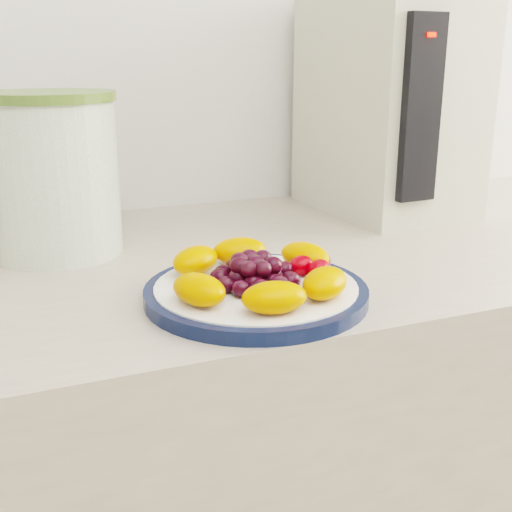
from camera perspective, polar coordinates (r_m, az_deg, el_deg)
name	(u,v)px	position (r m, az deg, el deg)	size (l,w,h in m)	color
plate_rim	(256,293)	(0.70, 0.00, -3.31)	(0.24, 0.24, 0.01)	#0B1737
plate_face	(256,292)	(0.70, 0.00, -3.23)	(0.22, 0.22, 0.02)	white
canister	(54,179)	(0.89, -17.51, 6.51)	(0.17, 0.17, 0.20)	#356215
canister_lid	(46,96)	(0.87, -18.16, 13.34)	(0.17, 0.17, 0.01)	#4E672B
appliance_body	(387,105)	(1.11, 11.57, 13.00)	(0.20, 0.28, 0.35)	beige
appliance_panel	(420,110)	(0.97, 14.39, 12.48)	(0.06, 0.02, 0.26)	black
appliance_led	(431,35)	(0.96, 15.30, 18.44)	(0.01, 0.01, 0.01)	#FF0C05
fruit_plate	(260,271)	(0.70, 0.31, -1.37)	(0.21, 0.21, 0.03)	#E26900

